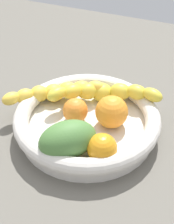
% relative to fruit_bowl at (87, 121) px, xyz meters
% --- Properties ---
extents(kitchen_counter, '(1.20, 1.20, 0.03)m').
position_rel_fruit_bowl_xyz_m(kitchen_counter, '(0.00, 0.00, -0.04)').
color(kitchen_counter, '#645F56').
rests_on(kitchen_counter, ground).
extents(fruit_bowl, '(0.30, 0.30, 0.05)m').
position_rel_fruit_bowl_xyz_m(fruit_bowl, '(0.00, 0.00, 0.00)').
color(fruit_bowl, silver).
rests_on(fruit_bowl, kitchen_counter).
extents(banana_draped_left, '(0.23, 0.13, 0.06)m').
position_rel_fruit_bowl_xyz_m(banana_draped_left, '(-0.01, -0.08, 0.02)').
color(banana_draped_left, yellow).
rests_on(banana_draped_left, fruit_bowl).
extents(banana_draped_right, '(0.19, 0.15, 0.05)m').
position_rel_fruit_bowl_xyz_m(banana_draped_right, '(0.09, -0.04, 0.02)').
color(banana_draped_right, yellow).
rests_on(banana_draped_right, fruit_bowl).
extents(orange_front, '(0.05, 0.05, 0.05)m').
position_rel_fruit_bowl_xyz_m(orange_front, '(0.03, 0.00, 0.02)').
color(orange_front, orange).
rests_on(orange_front, fruit_bowl).
extents(orange_mid_left, '(0.07, 0.07, 0.07)m').
position_rel_fruit_bowl_xyz_m(orange_mid_left, '(-0.05, -0.02, 0.03)').
color(orange_mid_left, orange).
rests_on(orange_mid_left, fruit_bowl).
extents(orange_mid_right, '(0.05, 0.05, 0.05)m').
position_rel_fruit_bowl_xyz_m(orange_mid_right, '(-0.06, 0.08, 0.02)').
color(orange_mid_right, orange).
rests_on(orange_mid_right, fruit_bowl).
extents(mango_green, '(0.13, 0.13, 0.07)m').
position_rel_fruit_bowl_xyz_m(mango_green, '(-0.00, 0.09, 0.03)').
color(mango_green, '#4E7E3C').
rests_on(mango_green, fruit_bowl).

